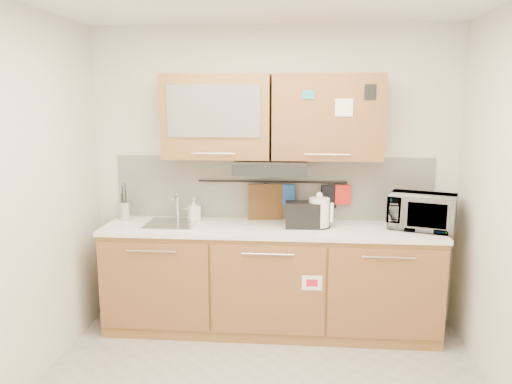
# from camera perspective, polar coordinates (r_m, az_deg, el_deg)

# --- Properties ---
(wall_back) EXTENTS (3.20, 0.00, 3.20)m
(wall_back) POSITION_cam_1_polar(r_m,az_deg,el_deg) (4.44, 1.89, 1.79)
(wall_back) COLOR silver
(wall_back) RESTS_ON ground
(wall_left) EXTENTS (0.00, 3.00, 3.00)m
(wall_left) POSITION_cam_1_polar(r_m,az_deg,el_deg) (3.48, -26.99, -1.75)
(wall_left) COLOR silver
(wall_left) RESTS_ON ground
(base_cabinet) EXTENTS (2.80, 0.64, 0.88)m
(base_cabinet) POSITION_cam_1_polar(r_m,az_deg,el_deg) (4.37, 1.59, -10.51)
(base_cabinet) COLOR #A56D3A
(base_cabinet) RESTS_ON floor
(countertop) EXTENTS (2.82, 0.62, 0.04)m
(countertop) POSITION_cam_1_polar(r_m,az_deg,el_deg) (4.21, 1.63, -4.23)
(countertop) COLOR white
(countertop) RESTS_ON base_cabinet
(backsplash) EXTENTS (2.80, 0.02, 0.56)m
(backsplash) POSITION_cam_1_polar(r_m,az_deg,el_deg) (4.44, 1.87, 0.49)
(backsplash) COLOR silver
(backsplash) RESTS_ON countertop
(upper_cabinets) EXTENTS (1.82, 0.37, 0.70)m
(upper_cabinets) POSITION_cam_1_polar(r_m,az_deg,el_deg) (4.21, 1.73, 8.59)
(upper_cabinets) COLOR #A56D3A
(upper_cabinets) RESTS_ON wall_back
(range_hood) EXTENTS (0.60, 0.46, 0.10)m
(range_hood) POSITION_cam_1_polar(r_m,az_deg,el_deg) (4.17, 1.71, 2.91)
(range_hood) COLOR black
(range_hood) RESTS_ON upper_cabinets
(sink) EXTENTS (0.42, 0.40, 0.26)m
(sink) POSITION_cam_1_polar(r_m,az_deg,el_deg) (4.35, -9.60, -3.56)
(sink) COLOR silver
(sink) RESTS_ON countertop
(utensil_rail) EXTENTS (1.30, 0.02, 0.02)m
(utensil_rail) POSITION_cam_1_polar(r_m,az_deg,el_deg) (4.39, 1.85, 1.18)
(utensil_rail) COLOR black
(utensil_rail) RESTS_ON backsplash
(utensil_crock) EXTENTS (0.17, 0.17, 0.32)m
(utensil_crock) POSITION_cam_1_polar(r_m,az_deg,el_deg) (4.58, -14.72, -2.03)
(utensil_crock) COLOR silver
(utensil_crock) RESTS_ON countertop
(kettle) EXTENTS (0.22, 0.21, 0.30)m
(kettle) POSITION_cam_1_polar(r_m,az_deg,el_deg) (4.18, 7.24, -2.44)
(kettle) COLOR white
(kettle) RESTS_ON countertop
(toaster) EXTENTS (0.29, 0.18, 0.21)m
(toaster) POSITION_cam_1_polar(r_m,az_deg,el_deg) (4.17, 5.35, -2.58)
(toaster) COLOR black
(toaster) RESTS_ON countertop
(microwave) EXTENTS (0.61, 0.50, 0.29)m
(microwave) POSITION_cam_1_polar(r_m,az_deg,el_deg) (4.33, 18.44, -2.14)
(microwave) COLOR #999999
(microwave) RESTS_ON countertop
(soap_bottle) EXTENTS (0.12, 0.12, 0.20)m
(soap_bottle) POSITION_cam_1_polar(r_m,az_deg,el_deg) (4.42, -7.10, -2.00)
(soap_bottle) COLOR #999999
(soap_bottle) RESTS_ON countertop
(cutting_board) EXTENTS (0.30, 0.06, 0.37)m
(cutting_board) POSITION_cam_1_polar(r_m,az_deg,el_deg) (4.42, 1.08, -1.49)
(cutting_board) COLOR brown
(cutting_board) RESTS_ON utensil_rail
(oven_mitt) EXTENTS (0.11, 0.05, 0.18)m
(oven_mitt) POSITION_cam_1_polar(r_m,az_deg,el_deg) (4.39, 3.79, -0.33)
(oven_mitt) COLOR #214E9A
(oven_mitt) RESTS_ON utensil_rail
(dark_pouch) EXTENTS (0.14, 0.07, 0.20)m
(dark_pouch) POSITION_cam_1_polar(r_m,az_deg,el_deg) (4.40, 8.30, -0.53)
(dark_pouch) COLOR black
(dark_pouch) RESTS_ON utensil_rail
(pot_holder) EXTENTS (0.14, 0.03, 0.17)m
(pot_holder) POSITION_cam_1_polar(r_m,az_deg,el_deg) (4.41, 9.91, -0.32)
(pot_holder) COLOR red
(pot_holder) RESTS_ON utensil_rail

